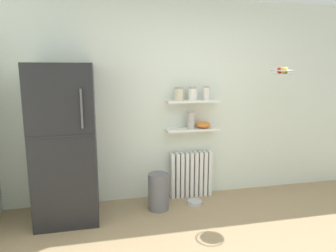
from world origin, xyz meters
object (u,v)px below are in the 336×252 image
storage_jar_0 (179,94)px  refrigerator (65,143)px  trash_bin (159,192)px  pet_food_bowl (195,202)px  hanging_fruit_basket (283,71)px  shelf_bowl (203,125)px  storage_jar_1 (193,94)px  vase (191,120)px  radiator (191,174)px  storage_jar_2 (206,93)px

storage_jar_0 → refrigerator: bearing=-170.1°
trash_bin → pet_food_bowl: size_ratio=2.46×
storage_jar_0 → hanging_fruit_basket: 1.30m
pet_food_bowl → refrigerator: bearing=180.0°
shelf_bowl → trash_bin: size_ratio=0.43×
storage_jar_0 → storage_jar_1: (0.18, 0.00, 0.00)m
storage_jar_0 → pet_food_bowl: 1.41m
storage_jar_0 → vase: bearing=0.0°
storage_jar_0 → storage_jar_1: bearing=0.0°
refrigerator → radiator: refrigerator is taller
radiator → storage_jar_1: size_ratio=3.61×
radiator → hanging_fruit_basket: bearing=-24.2°
trash_bin → pet_food_bowl: bearing=3.5°
pet_food_bowl → hanging_fruit_basket: (1.04, -0.18, 1.67)m
refrigerator → storage_jar_1: 1.67m
shelf_bowl → refrigerator: bearing=-172.0°
refrigerator → trash_bin: size_ratio=3.91×
storage_jar_1 → storage_jar_2: bearing=0.0°
refrigerator → hanging_fruit_basket: size_ratio=6.04×
storage_jar_1 → trash_bin: size_ratio=0.37×
refrigerator → storage_jar_0: refrigerator is taller
refrigerator → hanging_fruit_basket: 2.71m
shelf_bowl → pet_food_bowl: 1.01m
refrigerator → storage_jar_1: bearing=8.8°
storage_jar_0 → shelf_bowl: bearing=0.0°
hanging_fruit_basket → radiator: bearing=155.8°
storage_jar_0 → storage_jar_2: storage_jar_2 is taller
trash_bin → refrigerator: bearing=178.4°
storage_jar_0 → storage_jar_1: storage_jar_1 is taller
trash_bin → pet_food_bowl: trash_bin is taller
pet_food_bowl → storage_jar_1: bearing=83.6°
storage_jar_1 → shelf_bowl: bearing=0.0°
storage_jar_0 → trash_bin: (-0.32, -0.27, -1.18)m
storage_jar_0 → vase: 0.38m
storage_jar_1 → pet_food_bowl: 1.40m
pet_food_bowl → hanging_fruit_basket: hanging_fruit_basket is taller
refrigerator → shelf_bowl: (1.72, 0.24, 0.10)m
storage_jar_1 → vase: size_ratio=0.80×
radiator → vase: 0.75m
shelf_bowl → hanging_fruit_basket: hanging_fruit_basket is taller
storage_jar_1 → storage_jar_2: storage_jar_2 is taller
radiator → storage_jar_2: 1.12m
hanging_fruit_basket → vase: bearing=157.6°
storage_jar_2 → pet_food_bowl: 1.42m
radiator → trash_bin: 0.60m
hanging_fruit_basket → storage_jar_2: bearing=152.8°
refrigerator → storage_jar_0: bearing=9.9°
storage_jar_0 → hanging_fruit_basket: bearing=-19.5°
radiator → trash_bin: radiator is taller
storage_jar_0 → hanging_fruit_basket: (1.19, -0.42, 0.29)m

